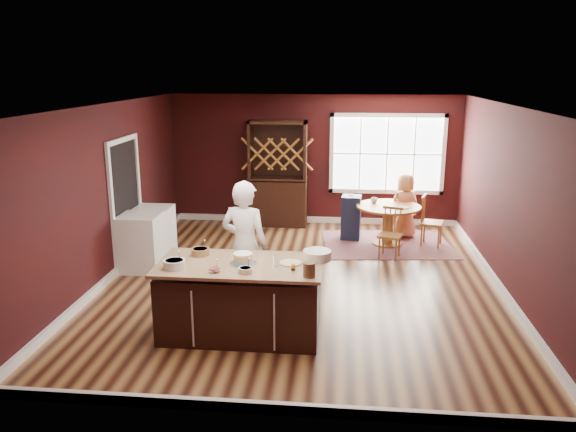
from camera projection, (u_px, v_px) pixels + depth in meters
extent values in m
plane|color=olive|center=(301.00, 281.00, 8.73)|extent=(7.00, 7.00, 0.00)
plane|color=white|center=(302.00, 105.00, 8.04)|extent=(7.00, 7.00, 0.00)
plane|color=#350B0A|center=(314.00, 160.00, 11.75)|extent=(6.00, 0.00, 6.00)
plane|color=#350B0A|center=(273.00, 283.00, 5.02)|extent=(6.00, 0.00, 6.00)
plane|color=#350B0A|center=(109.00, 193.00, 8.67)|extent=(0.00, 7.00, 7.00)
plane|color=#350B0A|center=(509.00, 201.00, 8.10)|extent=(0.00, 7.00, 7.00)
cube|color=black|center=(241.00, 302.00, 6.93)|extent=(1.93, 0.97, 0.83)
cube|color=tan|center=(240.00, 265.00, 6.81)|extent=(2.01, 1.05, 0.04)
cylinder|color=brown|center=(387.00, 243.00, 10.56)|extent=(0.55, 0.55, 0.04)
cylinder|color=brown|center=(388.00, 226.00, 10.47)|extent=(0.20, 0.20, 0.67)
cylinder|color=brown|center=(389.00, 207.00, 10.37)|extent=(1.19, 1.19, 0.04)
imported|color=white|center=(245.00, 246.00, 7.51)|extent=(0.74, 0.57, 1.80)
cylinder|color=white|center=(174.00, 264.00, 6.63)|extent=(0.26, 0.26, 0.10)
cylinder|color=#AD7B3A|center=(200.00, 252.00, 7.10)|extent=(0.23, 0.23, 0.09)
cylinder|color=silver|center=(214.00, 270.00, 6.51)|extent=(0.14, 0.14, 0.05)
cylinder|color=beige|center=(245.00, 270.00, 6.49)|extent=(0.17, 0.17, 0.06)
cylinder|color=white|center=(276.00, 260.00, 6.70)|extent=(0.08, 0.08, 0.16)
cylinder|color=#F3E9CE|center=(290.00, 263.00, 6.79)|extent=(0.27, 0.27, 0.02)
cylinder|color=white|center=(317.00, 255.00, 6.92)|extent=(0.35, 0.35, 0.12)
cylinder|color=#50381E|center=(309.00, 270.00, 6.35)|extent=(0.14, 0.14, 0.17)
cube|color=brown|center=(387.00, 244.00, 10.56)|extent=(2.52, 2.04, 0.01)
imported|color=#C0764E|center=(405.00, 206.00, 10.86)|extent=(0.73, 0.62, 1.26)
cylinder|color=beige|center=(404.00, 207.00, 10.21)|extent=(0.20, 0.20, 0.01)
imported|color=silver|center=(374.00, 200.00, 10.58)|extent=(0.14, 0.14, 0.10)
cube|color=#3D2918|center=(278.00, 174.00, 11.62)|extent=(1.19, 0.50, 2.19)
cube|color=silver|center=(141.00, 243.00, 9.13)|extent=(0.64, 0.62, 0.93)
cube|color=white|center=(154.00, 232.00, 9.75)|extent=(0.62, 0.60, 0.90)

